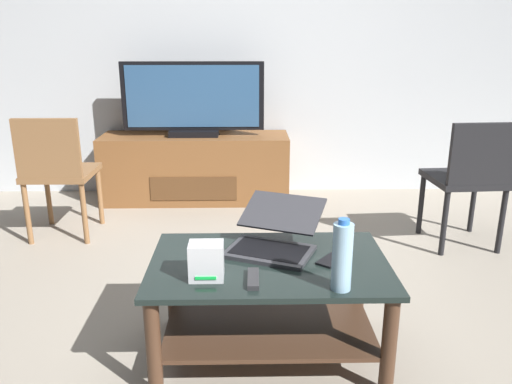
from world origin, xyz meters
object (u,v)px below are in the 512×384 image
coffee_table (269,292)px  television (193,101)px  laptop (275,235)px  cell_phone (331,260)px  water_bottle_near (342,256)px  tv_remote (253,279)px  router_box (206,261)px  dining_chair (470,176)px  side_chair (57,169)px  media_cabinet (196,168)px

coffee_table → television: (-0.52, 2.21, 0.54)m
laptop → cell_phone: laptop is taller
water_bottle_near → tv_remote: 0.36m
coffee_table → laptop: size_ratio=1.92×
router_box → water_bottle_near: 0.52m
dining_chair → side_chair: 2.73m
dining_chair → water_bottle_near: 1.79m
laptop → media_cabinet: bearing=104.8°
dining_chair → cell_phone: 1.60m
media_cabinet → cell_phone: media_cabinet is taller
side_chair → laptop: (1.40, -1.25, 0.02)m
dining_chair → tv_remote: (-1.42, -1.35, -0.03)m
dining_chair → tv_remote: size_ratio=5.36×
router_box → tv_remote: size_ratio=0.93×
side_chair → router_box: size_ratio=5.77×
side_chair → laptop: side_chair is taller
cell_phone → side_chair: bearing=178.1°
coffee_table → tv_remote: size_ratio=6.28×
media_cabinet → dining_chair: 2.16m
coffee_table → dining_chair: bearing=41.0°
coffee_table → cell_phone: (0.26, -0.01, 0.15)m
water_bottle_near → cell_phone: size_ratio=2.01×
coffee_table → water_bottle_near: 0.45m
water_bottle_near → tv_remote: bearing=168.2°
router_box → tv_remote: bearing=-8.5°
coffee_table → side_chair: bearing=134.5°
tv_remote → dining_chair: bearing=44.7°
cell_phone → media_cabinet: bearing=148.0°
media_cabinet → tv_remote: media_cabinet is taller
media_cabinet → dining_chair: bearing=-29.6°
television → dining_chair: size_ratio=1.34×
side_chair → coffee_table: bearing=-45.5°
media_cabinet → router_box: bearing=-83.6°
side_chair → media_cabinet: bearing=44.5°
side_chair → cell_phone: side_chair is taller
side_chair → television: bearing=43.7°
cell_phone → tv_remote: size_ratio=0.88×
coffee_table → side_chair: (-1.37, 1.40, 0.18)m
cell_phone → router_box: bearing=-125.2°
media_cabinet → television: size_ratio=1.35×
tv_remote → laptop: bearing=73.6°
side_chair → tv_remote: 2.05m
router_box → cell_phone: router_box is taller
dining_chair → water_bottle_near: dining_chair is taller
television → laptop: size_ratio=2.19×
media_cabinet → side_chair: size_ratio=1.81×
television → laptop: 2.17m
side_chair → tv_remote: (1.30, -1.58, -0.03)m
coffee_table → dining_chair: size_ratio=1.17×
dining_chair → cell_phone: dining_chair is taller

